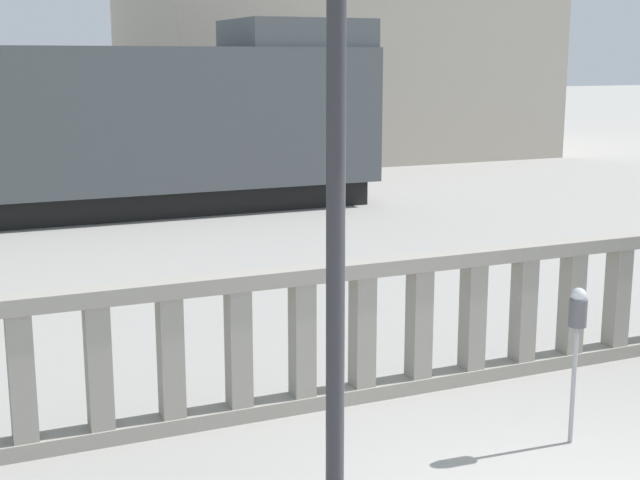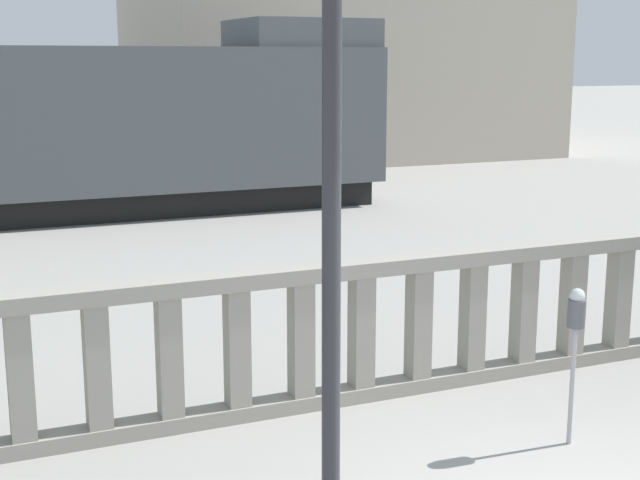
% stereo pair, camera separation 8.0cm
% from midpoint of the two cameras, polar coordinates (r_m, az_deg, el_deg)
% --- Properties ---
extents(balustrade, '(13.55, 0.24, 1.35)m').
position_cam_midpoint_polar(balustrade, '(8.55, 4.79, -5.60)').
color(balustrade, gray).
rests_on(balustrade, ground).
extents(lamppost, '(0.32, 0.32, 6.35)m').
position_cam_midpoint_polar(lamppost, '(5.78, 1.18, 14.53)').
color(lamppost, '#2D2D33').
rests_on(lamppost, ground).
extents(parking_meter, '(0.15, 0.15, 1.35)m').
position_cam_midpoint_polar(parking_meter, '(7.64, 16.34, -5.11)').
color(parking_meter, '#99999E').
rests_on(parking_meter, ground).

